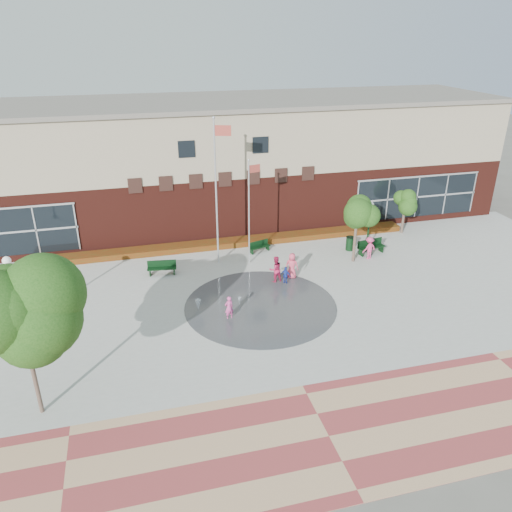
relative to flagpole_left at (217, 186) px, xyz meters
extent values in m
plane|color=#666056|center=(1.17, -9.06, -5.22)|extent=(120.00, 120.00, 0.00)
cube|color=#A8A8A0|center=(1.17, -5.06, -5.21)|extent=(46.00, 18.00, 0.01)
cube|color=#9C3939|center=(1.17, -16.06, -5.21)|extent=(46.00, 6.00, 0.01)
cylinder|color=#383A3D|center=(1.17, -6.06, -5.21)|extent=(8.40, 8.40, 0.01)
cube|color=#4A1912|center=(1.17, 8.44, -2.97)|extent=(44.00, 10.00, 4.50)
cube|color=#9D8D70|center=(1.17, 8.44, 1.53)|extent=(44.00, 10.00, 4.50)
cube|color=slate|center=(1.17, 8.44, 3.83)|extent=(44.40, 10.40, 0.30)
cube|color=black|center=(16.17, 3.42, -3.10)|extent=(10.00, 0.12, 3.19)
cube|color=black|center=(-1.33, 3.42, 1.58)|extent=(1.10, 0.10, 1.10)
cube|color=black|center=(3.67, 3.42, 1.58)|extent=(1.10, 0.10, 1.10)
cube|color=#8F0805|center=(1.17, 2.54, -5.22)|extent=(26.00, 1.20, 0.40)
cylinder|color=silver|center=(-0.05, 0.02, -0.61)|extent=(0.11, 0.11, 9.22)
sphere|color=silver|center=(-0.05, 0.02, 4.06)|extent=(0.18, 0.18, 0.18)
cube|color=#A43A2F|center=(0.43, -0.14, 3.33)|extent=(0.97, 0.34, 0.62)
cylinder|color=silver|center=(1.88, -0.57, -1.83)|extent=(0.09, 0.09, 6.77)
sphere|color=silver|center=(1.88, -0.57, 1.60)|extent=(0.14, 0.14, 0.14)
cube|color=#A43A2F|center=(2.26, -0.47, 1.03)|extent=(0.76, 0.21, 0.48)
cylinder|color=black|center=(-11.31, -4.93, -3.44)|extent=(0.13, 0.13, 3.55)
cylinder|color=black|center=(-11.31, -4.93, -5.13)|extent=(0.38, 0.38, 0.17)
sphere|color=white|center=(-11.31, -4.93, -1.48)|extent=(0.42, 0.42, 0.42)
cylinder|color=black|center=(10.16, -0.70, -3.61)|extent=(0.11, 0.11, 3.21)
cylinder|color=black|center=(10.16, -0.70, -5.14)|extent=(0.34, 0.34, 0.15)
sphere|color=white|center=(10.16, -0.70, -1.84)|extent=(0.38, 0.38, 0.38)
cube|color=black|center=(-3.77, -0.84, -4.77)|extent=(1.82, 0.72, 0.06)
cube|color=black|center=(-3.74, -0.62, -4.55)|extent=(1.77, 0.28, 0.44)
cube|color=black|center=(2.99, 0.96, -4.83)|extent=(1.59, 0.84, 0.05)
cube|color=black|center=(2.93, 1.14, -4.64)|extent=(1.48, 0.48, 0.38)
cube|color=black|center=(10.25, -1.21, -4.73)|extent=(2.02, 0.86, 0.07)
cube|color=black|center=(10.21, -0.98, -4.48)|extent=(1.94, 0.37, 0.49)
cylinder|color=black|center=(9.10, -0.27, -4.75)|extent=(0.56, 0.56, 0.93)
cylinder|color=black|center=(9.10, -0.27, -4.27)|extent=(0.60, 0.60, 0.06)
cylinder|color=#4B392E|center=(-9.47, -11.93, -3.37)|extent=(0.17, 0.17, 3.70)
cylinder|color=#4B392E|center=(8.57, -2.01, -3.86)|extent=(0.18, 0.18, 2.72)
cylinder|color=#4B392E|center=(14.19, 1.68, -4.16)|extent=(0.18, 0.18, 2.11)
cone|color=white|center=(-2.23, -5.70, -5.22)|extent=(0.32, 0.32, 0.63)
cone|color=white|center=(0.08, -5.64, -5.22)|extent=(0.19, 0.19, 0.43)
imported|color=#DC4893|center=(-0.76, -6.91, -4.56)|extent=(0.54, 0.42, 1.32)
imported|color=#BD214E|center=(2.79, -3.48, -4.39)|extent=(0.91, 0.77, 1.66)
imported|color=#EA4864|center=(3.90, -3.25, -4.40)|extent=(0.95, 0.87, 1.63)
imported|color=#1F369E|center=(3.31, -3.89, -4.67)|extent=(0.65, 0.64, 1.10)
imported|color=#D93F7A|center=(9.73, -1.87, -4.44)|extent=(1.11, 0.81, 1.55)
camera|label=1|loc=(-5.05, -29.14, 8.86)|focal=35.00mm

